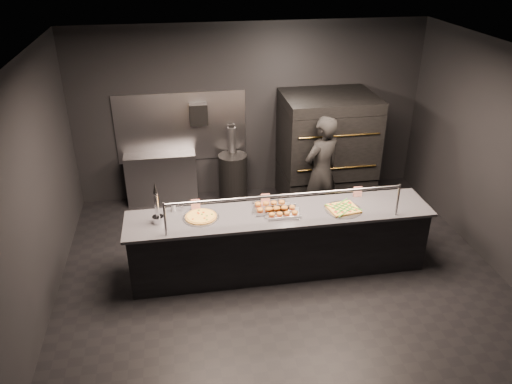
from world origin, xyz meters
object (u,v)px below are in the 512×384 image
Objects in this scene: prep_shelf at (162,178)px; beer_tap at (157,211)px; fire_extinguisher at (232,139)px; slider_tray_b at (282,212)px; square_pizza at (343,209)px; slider_tray_a at (271,207)px; towel_dispenser at (198,114)px; trash_bin at (233,177)px; service_counter at (279,241)px; worker at (321,172)px; round_pizza at (201,217)px; pizza_oven at (326,150)px.

beer_tap is at bearing -90.00° from prep_shelf.
slider_tray_b is at bearing -81.28° from fire_extinguisher.
fire_extinguisher is 2.75m from square_pizza.
fire_extinguisher reaches higher than slider_tray_a.
towel_dispenser is at bearing 110.89° from slider_tray_b.
slider_tray_b reaches higher than prep_shelf.
trash_bin is at bearing 97.19° from slider_tray_a.
service_counter reaches higher than prep_shelf.
square_pizza is at bearing -44.27° from prep_shelf.
round_pizza is at bearing 2.56° from worker.
towel_dispenser is 2.43m from round_pizza.
towel_dispenser is 0.71× the size of square_pizza.
towel_dispenser is at bearing 5.71° from prep_shelf.
towel_dispenser is at bearing 86.34° from round_pizza.
round_pizza is (-2.25, -1.86, -0.03)m from pizza_oven.
prep_shelf is at bearing 124.59° from service_counter.
service_counter is 11.71× the size of towel_dispenser.
prep_shelf is (-2.80, 0.42, -0.52)m from pizza_oven.
slider_tray_a is 0.31× the size of worker.
fire_extinguisher is at bearing 62.30° from beer_tap.
pizza_oven reaches higher than service_counter.
beer_tap reaches higher than trash_bin.
fire_extinguisher reaches higher than slider_tray_b.
square_pizza is at bearing -62.04° from trash_bin.
square_pizza reaches higher than prep_shelf.
towel_dispenser reaches higher than beer_tap.
prep_shelf is 2.38× the size of fire_extinguisher.
slider_tray_a is at bearing -55.70° from prep_shelf.
trash_bin is at bearing 60.70° from beer_tap.
worker is at bearing 87.65° from square_pizza.
trash_bin is at bearing -4.63° from prep_shelf.
slider_tray_b is 1.04× the size of square_pizza.
towel_dispenser is (0.70, 0.07, 1.10)m from prep_shelf.
beer_tap is at bearing -177.92° from round_pizza.
towel_dispenser reaches higher than prep_shelf.
slider_tray_a is 1.09× the size of slider_tray_b.
slider_tray_b reaches higher than trash_bin.
prep_shelf is 2.71m from slider_tray_a.
service_counter is 1.72m from beer_tap.
prep_shelf is at bearing 103.55° from round_pizza.
service_counter is 8.12× the size of fire_extinguisher.
worker is (1.25, -1.25, -0.15)m from fire_extinguisher.
worker is (1.26, -1.07, 0.50)m from trash_bin.
towel_dispenser is 2.28m from worker.
fire_extinguisher reaches higher than round_pizza.
service_counter is 8.59× the size of round_pizza.
prep_shelf is at bearing 90.00° from beer_tap.
trash_bin is (1.24, -0.10, -0.03)m from prep_shelf.
trash_bin is (-0.39, 2.25, -0.53)m from slider_tray_b.
fire_extinguisher is at bearing 85.28° from trash_bin.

